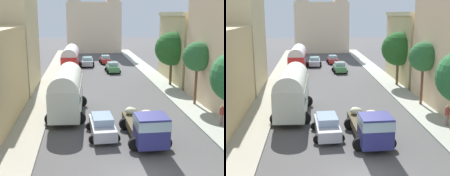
% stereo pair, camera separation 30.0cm
% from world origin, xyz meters
% --- Properties ---
extents(ground_plane, '(154.00, 154.00, 0.00)m').
position_xyz_m(ground_plane, '(0.00, 27.00, 0.00)').
color(ground_plane, '#504E4E').
extents(sidewalk_left, '(2.50, 70.00, 0.14)m').
position_xyz_m(sidewalk_left, '(-7.25, 27.00, 0.07)').
color(sidewalk_left, '#A5A08C').
rests_on(sidewalk_left, ground).
extents(sidewalk_right, '(2.50, 70.00, 0.14)m').
position_xyz_m(sidewalk_right, '(7.25, 27.00, 0.07)').
color(sidewalk_right, '#A6AB9D').
rests_on(sidewalk_right, ground).
extents(building_left_2, '(5.24, 9.51, 12.74)m').
position_xyz_m(building_left_2, '(-11.12, 22.69, 6.37)').
color(building_left_2, beige).
rests_on(building_left_2, ground).
extents(building_right_2, '(5.01, 11.44, 8.97)m').
position_xyz_m(building_right_2, '(10.78, 25.57, 4.51)').
color(building_right_2, tan).
rests_on(building_right_2, ground).
extents(distant_church, '(12.12, 6.85, 18.83)m').
position_xyz_m(distant_church, '(-0.00, 58.98, 6.66)').
color(distant_church, beige).
rests_on(distant_church, ground).
extents(parked_bus_0, '(3.53, 8.32, 4.15)m').
position_xyz_m(parked_bus_0, '(-4.38, 12.09, 2.29)').
color(parked_bus_0, silver).
rests_on(parked_bus_0, ground).
extents(parked_bus_1, '(3.36, 9.25, 3.86)m').
position_xyz_m(parked_bus_1, '(-4.68, 33.98, 2.13)').
color(parked_bus_1, red).
rests_on(parked_bus_1, ground).
extents(cargo_truck_0, '(3.05, 6.69, 2.43)m').
position_xyz_m(cargo_truck_0, '(1.26, 5.16, 1.26)').
color(cargo_truck_0, navy).
rests_on(cargo_truck_0, ground).
extents(car_0, '(2.31, 3.74, 1.59)m').
position_xyz_m(car_0, '(1.65, 32.28, 0.79)').
color(car_0, '#488E56').
rests_on(car_0, ground).
extents(car_1, '(2.28, 3.69, 1.49)m').
position_xyz_m(car_1, '(1.25, 41.08, 0.75)').
color(car_1, '#B32623').
rests_on(car_1, ground).
extents(car_2, '(2.36, 4.36, 1.57)m').
position_xyz_m(car_2, '(-1.67, 6.78, 0.79)').
color(car_2, silver).
rests_on(car_2, ground).
extents(car_3, '(2.48, 4.39, 1.58)m').
position_xyz_m(car_3, '(-2.02, 38.58, 0.80)').
color(car_3, silver).
rests_on(car_3, ground).
extents(pedestrian_0, '(0.51, 0.51, 1.82)m').
position_xyz_m(pedestrian_0, '(7.85, 7.76, 1.03)').
color(pedestrian_0, gray).
rests_on(pedestrian_0, ground).
extents(roadside_tree_1, '(2.80, 2.80, 6.21)m').
position_xyz_m(roadside_tree_1, '(7.90, 13.89, 4.78)').
color(roadside_tree_1, brown).
rests_on(roadside_tree_1, ground).
extents(roadside_tree_2, '(4.07, 4.07, 6.62)m').
position_xyz_m(roadside_tree_2, '(7.90, 22.62, 4.57)').
color(roadside_tree_2, brown).
rests_on(roadside_tree_2, ground).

